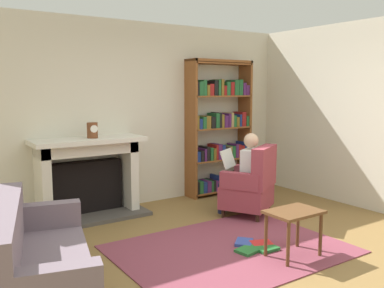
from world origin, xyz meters
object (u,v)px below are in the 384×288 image
object	(u,v)px
mantel_clock	(92,130)
sofa_floral	(37,269)
armchair_reading	(251,185)
fireplace	(87,175)
side_table	(294,218)
bookshelf	(220,129)
seated_reader	(244,170)

from	to	relation	value
mantel_clock	sofa_floral	distance (m)	2.47
armchair_reading	mantel_clock	bearing A→B (deg)	-60.96
fireplace	side_table	world-z (taller)	fireplace
armchair_reading	bookshelf	bearing A→B (deg)	-137.42
side_table	bookshelf	bearing A→B (deg)	68.84
fireplace	mantel_clock	distance (m)	0.62
bookshelf	sofa_floral	size ratio (longest dim) A/B	1.20
seated_reader	side_table	bearing A→B (deg)	39.49
mantel_clock	side_table	xyz separation A→B (m)	(1.23, -2.41, -0.77)
seated_reader	side_table	distance (m)	1.52
fireplace	seated_reader	world-z (taller)	seated_reader
bookshelf	seated_reader	xyz separation A→B (m)	(-0.45, -1.13, -0.45)
fireplace	mantel_clock	size ratio (longest dim) A/B	7.30
fireplace	sofa_floral	size ratio (longest dim) A/B	0.82
mantel_clock	side_table	bearing A→B (deg)	-62.99
mantel_clock	armchair_reading	xyz separation A→B (m)	(1.82, -1.10, -0.76)
bookshelf	armchair_reading	distance (m)	1.45
sofa_floral	mantel_clock	bearing A→B (deg)	-18.03
sofa_floral	armchair_reading	bearing A→B (deg)	-60.31
mantel_clock	seated_reader	world-z (taller)	mantel_clock
fireplace	sofa_floral	world-z (taller)	fireplace
mantel_clock	armchair_reading	bearing A→B (deg)	-31.17
mantel_clock	seated_reader	distance (m)	2.10
fireplace	seated_reader	size ratio (longest dim) A/B	1.32
fireplace	bookshelf	distance (m)	2.32
armchair_reading	sofa_floral	bearing A→B (deg)	-13.81
mantel_clock	bookshelf	bearing A→B (deg)	3.50
mantel_clock	seated_reader	xyz separation A→B (m)	(1.76, -1.00, -0.57)
mantel_clock	sofa_floral	size ratio (longest dim) A/B	0.11
mantel_clock	side_table	size ratio (longest dim) A/B	0.37
side_table	seated_reader	bearing A→B (deg)	69.27
mantel_clock	bookshelf	xyz separation A→B (m)	(2.21, 0.14, -0.12)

